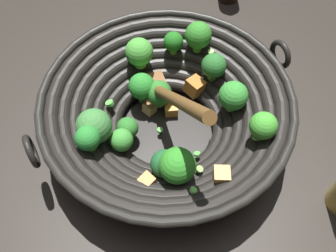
% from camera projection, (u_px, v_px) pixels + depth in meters
% --- Properties ---
extents(ground_plane, '(4.00, 4.00, 0.00)m').
position_uv_depth(ground_plane, '(167.00, 131.00, 0.69)').
color(ground_plane, '#28231E').
extents(wok, '(0.43, 0.43, 0.26)m').
position_uv_depth(wok, '(167.00, 110.00, 0.63)').
color(wok, black).
rests_on(wok, ground).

